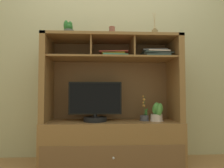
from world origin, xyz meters
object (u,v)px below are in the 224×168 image
object	(u,v)px
tv_monitor	(95,105)
potted_orchid	(144,116)
potted_succulent	(69,29)
ceramic_vase	(112,32)
potted_fern	(157,112)
magazine_stack_left	(114,55)
diffuser_bottle	(155,33)
magazine_stack_centre	(155,54)
media_console	(112,124)

from	to	relation	value
tv_monitor	potted_orchid	world-z (taller)	tv_monitor
potted_succulent	ceramic_vase	bearing A→B (deg)	-0.07
potted_fern	magazine_stack_left	size ratio (longest dim) A/B	0.60
potted_fern	diffuser_bottle	bearing A→B (deg)	110.50
magazine_stack_centre	diffuser_bottle	size ratio (longest dim) A/B	1.27
potted_fern	ceramic_vase	size ratio (longest dim) A/B	1.70
magazine_stack_left	potted_fern	bearing A→B (deg)	-2.78
potted_orchid	potted_succulent	size ratio (longest dim) A/B	1.57
potted_orchid	magazine_stack_centre	world-z (taller)	magazine_stack_centre
media_console	potted_orchid	world-z (taller)	media_console
tv_monitor	magazine_stack_centre	world-z (taller)	magazine_stack_centre
tv_monitor	magazine_stack_left	xyz separation A→B (m)	(0.21, 0.01, 0.54)
ceramic_vase	magazine_stack_centre	bearing A→B (deg)	-1.59
potted_succulent	diffuser_bottle	bearing A→B (deg)	-0.79
tv_monitor	potted_fern	size ratio (longest dim) A/B	2.81
magazine_stack_left	diffuser_bottle	distance (m)	0.52
tv_monitor	ceramic_vase	distance (m)	0.83
potted_fern	diffuser_bottle	xyz separation A→B (m)	(-0.01, 0.03, 0.88)
tv_monitor	potted_succulent	size ratio (longest dim) A/B	3.20
tv_monitor	potted_orchid	distance (m)	0.56
tv_monitor	magazine_stack_left	distance (m)	0.58
potted_orchid	diffuser_bottle	bearing A→B (deg)	-6.47
potted_orchid	magazine_stack_left	size ratio (longest dim) A/B	0.82
tv_monitor	diffuser_bottle	size ratio (longest dim) A/B	2.02
potted_orchid	potted_fern	distance (m)	0.15
magazine_stack_left	potted_succulent	bearing A→B (deg)	177.59
potted_orchid	diffuser_bottle	size ratio (longest dim) A/B	0.99
magazine_stack_left	potted_succulent	size ratio (longest dim) A/B	1.91
tv_monitor	media_console	bearing A→B (deg)	14.36
diffuser_bottle	potted_succulent	distance (m)	0.96
potted_orchid	potted_fern	world-z (taller)	potted_orchid
tv_monitor	ceramic_vase	world-z (taller)	ceramic_vase
potted_orchid	magazine_stack_left	world-z (taller)	magazine_stack_left
media_console	magazine_stack_left	distance (m)	0.76
magazine_stack_left	diffuser_bottle	bearing A→B (deg)	1.00
magazine_stack_left	tv_monitor	bearing A→B (deg)	-176.69
media_console	potted_succulent	world-z (taller)	potted_succulent
media_console	magazine_stack_centre	distance (m)	0.92
tv_monitor	potted_orchid	size ratio (longest dim) A/B	2.04
diffuser_bottle	ceramic_vase	world-z (taller)	diffuser_bottle
potted_fern	ceramic_vase	xyz separation A→B (m)	(-0.49, 0.04, 0.90)
tv_monitor	magazine_stack_centre	bearing A→B (deg)	1.64
potted_fern	potted_succulent	size ratio (longest dim) A/B	1.14
tv_monitor	potted_succulent	world-z (taller)	potted_succulent
ceramic_vase	potted_orchid	bearing A→B (deg)	0.15
tv_monitor	potted_succulent	bearing A→B (deg)	173.66
potted_fern	magazine_stack_left	xyz separation A→B (m)	(-0.47, 0.02, 0.63)
magazine_stack_centre	diffuser_bottle	xyz separation A→B (m)	(-0.01, 0.00, 0.24)
potted_fern	magazine_stack_centre	xyz separation A→B (m)	(-0.01, 0.03, 0.64)
tv_monitor	diffuser_bottle	xyz separation A→B (m)	(0.66, 0.02, 0.80)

